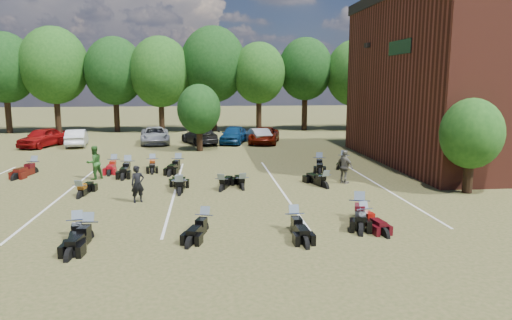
{
  "coord_description": "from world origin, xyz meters",
  "views": [
    {
      "loc": [
        -1.48,
        -18.43,
        5.06
      ],
      "look_at": [
        0.97,
        4.0,
        1.2
      ],
      "focal_mm": 32.0,
      "sensor_mm": 36.0,
      "label": 1
    }
  ],
  "objects": [
    {
      "name": "person_black",
      "position": [
        -4.43,
        0.89,
        0.79
      ],
      "size": [
        0.68,
        0.59,
        1.59
      ],
      "primitive_type": "imported",
      "rotation": [
        0.0,
        0.0,
        0.43
      ],
      "color": "black",
      "rests_on": "ground"
    },
    {
      "name": "motorcycle_20",
      "position": [
        6.9,
        8.47,
        0.0
      ],
      "size": [
        1.45,
        2.39,
        1.27
      ],
      "primitive_type": null,
      "rotation": [
        0.0,
        0.0,
        -0.34
      ],
      "color": "black",
      "rests_on": "ground"
    },
    {
      "name": "motorcycle_13",
      "position": [
        4.17,
        2.65,
        0.0
      ],
      "size": [
        1.35,
        2.32,
        1.23
      ],
      "primitive_type": null,
      "rotation": [
        0.0,
        0.0,
        3.45
      ],
      "color": "black",
      "rests_on": "ground"
    },
    {
      "name": "motorcycle_11",
      "position": [
        -2.75,
        2.07,
        0.0
      ],
      "size": [
        0.8,
        2.33,
        1.29
      ],
      "primitive_type": null,
      "rotation": [
        0.0,
        0.0,
        3.11
      ],
      "color": "black",
      "rests_on": "ground"
    },
    {
      "name": "car_3",
      "position": [
        -2.05,
        19.32,
        0.67
      ],
      "size": [
        3.5,
        4.97,
        1.34
      ],
      "primitive_type": "imported",
      "rotation": [
        0.0,
        0.0,
        3.54
      ],
      "color": "black",
      "rests_on": "ground"
    },
    {
      "name": "motorcycle_14",
      "position": [
        -11.17,
        7.93,
        0.0
      ],
      "size": [
        1.23,
        2.54,
        1.36
      ],
      "primitive_type": null,
      "rotation": [
        0.0,
        0.0,
        -0.19
      ],
      "color": "#4A0F0A",
      "rests_on": "ground"
    },
    {
      "name": "car_5",
      "position": [
        2.78,
        19.11,
        0.65
      ],
      "size": [
        2.03,
        4.13,
        1.3
      ],
      "primitive_type": "imported",
      "rotation": [
        0.0,
        0.0,
        3.31
      ],
      "color": "#B9B9B4",
      "rests_on": "ground"
    },
    {
      "name": "car_2",
      "position": [
        -5.75,
        19.92,
        0.69
      ],
      "size": [
        2.85,
        5.21,
        1.38
      ],
      "primitive_type": "imported",
      "rotation": [
        0.0,
        0.0,
        0.11
      ],
      "color": "#93949B",
      "rests_on": "ground"
    },
    {
      "name": "car_1",
      "position": [
        -11.8,
        19.08,
        0.68
      ],
      "size": [
        2.11,
        4.32,
        1.36
      ],
      "primitive_type": "imported",
      "rotation": [
        0.0,
        0.0,
        3.31
      ],
      "color": "silver",
      "rests_on": "ground"
    },
    {
      "name": "car_0",
      "position": [
        -14.4,
        18.91,
        0.76
      ],
      "size": [
        3.02,
        4.77,
        1.51
      ],
      "primitive_type": "imported",
      "rotation": [
        0.0,
        0.0,
        -0.3
      ],
      "color": "maroon",
      "rests_on": "ground"
    },
    {
      "name": "motorcycle_8",
      "position": [
        -7.11,
        1.95,
        0.0
      ],
      "size": [
        0.86,
        2.1,
        1.14
      ],
      "primitive_type": null,
      "rotation": [
        0.0,
        0.0,
        3.04
      ],
      "color": "black",
      "rests_on": "ground"
    },
    {
      "name": "young_tree_midfield",
      "position": [
        -2.0,
        15.5,
        3.09
      ],
      "size": [
        3.2,
        3.2,
        4.7
      ],
      "color": "black",
      "rests_on": "ground"
    },
    {
      "name": "tree_line",
      "position": [
        -1.0,
        29.0,
        6.31
      ],
      "size": [
        56.0,
        6.0,
        9.79
      ],
      "color": "black",
      "rests_on": "ground"
    },
    {
      "name": "motorcycle_16",
      "position": [
        -5.92,
        7.41,
        0.0
      ],
      "size": [
        0.83,
        2.51,
        1.39
      ],
      "primitive_type": null,
      "rotation": [
        0.0,
        0.0,
        0.02
      ],
      "color": "black",
      "rests_on": "ground"
    },
    {
      "name": "motorcycle_15",
      "position": [
        -6.88,
        8.46,
        0.0
      ],
      "size": [
        0.78,
        2.29,
        1.27
      ],
      "primitive_type": null,
      "rotation": [
        0.0,
        0.0,
        0.02
      ],
      "color": "maroon",
      "rests_on": "ground"
    },
    {
      "name": "motorcycle_3",
      "position": [
        -1.61,
        -3.27,
        0.0
      ],
      "size": [
        1.28,
        2.21,
        1.18
      ],
      "primitive_type": null,
      "rotation": [
        0.0,
        0.0,
        -0.31
      ],
      "color": "black",
      "rests_on": "ground"
    },
    {
      "name": "motorcycle_12",
      "position": [
        0.18,
        2.74,
        0.0
      ],
      "size": [
        0.86,
        2.11,
        1.15
      ],
      "primitive_type": null,
      "rotation": [
        0.0,
        0.0,
        3.24
      ],
      "color": "black",
      "rests_on": "ground"
    },
    {
      "name": "motorcycle_18",
      "position": [
        -3.17,
        8.07,
        0.0
      ],
      "size": [
        1.24,
        2.53,
        1.35
      ],
      "primitive_type": null,
      "rotation": [
        0.0,
        0.0,
        -0.2
      ],
      "color": "black",
      "rests_on": "ground"
    },
    {
      "name": "motorcycle_5",
      "position": [
        4.17,
        -2.4,
        0.0
      ],
      "size": [
        1.49,
        2.63,
        1.4
      ],
      "primitive_type": null,
      "rotation": [
        0.0,
        0.0,
        -0.3
      ],
      "color": "black",
      "rests_on": "ground"
    },
    {
      "name": "car_6",
      "position": [
        3.3,
        19.11,
        0.67
      ],
      "size": [
        3.29,
        5.23,
        1.35
      ],
      "primitive_type": "imported",
      "rotation": [
        0.0,
        0.0,
        -0.23
      ],
      "color": "#5C1105",
      "rests_on": "ground"
    },
    {
      "name": "motorcycle_1",
      "position": [
        -5.35,
        -3.78,
        0.0
      ],
      "size": [
        0.92,
        2.29,
        1.25
      ],
      "primitive_type": null,
      "rotation": [
        0.0,
        0.0,
        -0.09
      ],
      "color": "black",
      "rests_on": "ground"
    },
    {
      "name": "motorcycle_17",
      "position": [
        -4.69,
        8.63,
        0.0
      ],
      "size": [
        0.88,
        2.22,
        1.21
      ],
      "primitive_type": null,
      "rotation": [
        0.0,
        0.0,
        0.09
      ],
      "color": "black",
      "rests_on": "ground"
    },
    {
      "name": "car_4",
      "position": [
        0.76,
        19.37,
        0.74
      ],
      "size": [
        2.84,
        4.66,
        1.48
      ],
      "primitive_type": "imported",
      "rotation": [
        0.0,
        0.0,
        -0.27
      ],
      "color": "navy",
      "rests_on": "ground"
    },
    {
      "name": "motorcycle_6",
      "position": [
        4.14,
        -3.06,
        0.0
      ],
      "size": [
        0.92,
        2.08,
        1.12
      ],
      "primitive_type": null,
      "rotation": [
        0.0,
        0.0,
        0.14
      ],
      "color": "#3E080E",
      "rests_on": "ground"
    },
    {
      "name": "motorcycle_9",
      "position": [
        -2.79,
        2.52,
        0.0
      ],
      "size": [
        1.07,
        2.23,
        1.19
      ],
      "primitive_type": null,
      "rotation": [
        0.0,
        0.0,
        3.33
      ],
      "color": "black",
      "rests_on": "ground"
    },
    {
      "name": "motorcycle_2",
      "position": [
        -5.76,
        -3.46,
        0.0
      ],
      "size": [
        1.1,
        2.29,
        1.23
      ],
      "primitive_type": null,
      "rotation": [
        0.0,
        0.0,
        0.19
      ],
      "color": "black",
      "rests_on": "ground"
    },
    {
      "name": "parking_lines",
      "position": [
        -3.0,
        3.0,
        0.01
      ],
      "size": [
        20.1,
        14.0,
        0.01
      ],
      "color": "silver",
      "rests_on": "ground"
    },
    {
      "name": "person_grey",
      "position": [
        5.41,
        3.49,
        0.85
      ],
      "size": [
        0.91,
        1.06,
        1.7
      ],
      "primitive_type": "imported",
      "rotation": [
        0.0,
        0.0,
        2.17
      ],
      "color": "#5E5B51",
      "rests_on": "ground"
    },
    {
      "name": "person_green",
      "position": [
        -7.38,
        5.94,
        0.89
      ],
      "size": [
        1.09,
        1.08,
        1.78
      ],
      "primitive_type": "imported",
      "rotation": [
        0.0,
        0.0,
        3.88
      ],
      "color": "#295D23",
      "rests_on": "ground"
    },
    {
      "name": "motorcycle_4",
      "position": [
        1.47,
        -3.55,
        0.0
      ],
      "size": [
        0.78,
        2.23,
        1.23
      ],
      "primitive_type": null,
      "rotation": [
        0.0,
        0.0,
        0.03
      ],
      "color": "black",
      "rests_on": "ground"
    },
    {
      "name": "ground",
      "position": [
        0.0,
        0.0,
        0.0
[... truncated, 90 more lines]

